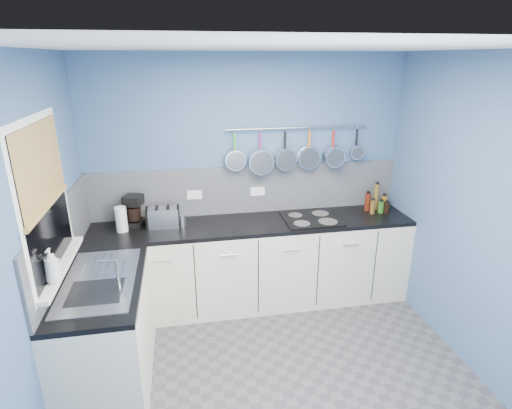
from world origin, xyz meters
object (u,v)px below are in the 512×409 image
object	(u,v)px
soap_bottle_b	(55,266)
paper_towel	(121,219)
soap_bottle_a	(51,266)
toaster	(163,217)
coffee_maker	(134,211)
hob	(311,219)
canister	(182,220)

from	to	relation	value
soap_bottle_b	paper_towel	xyz separation A→B (m)	(0.29, 1.09, -0.12)
soap_bottle_a	toaster	world-z (taller)	soap_bottle_a
soap_bottle_a	coffee_maker	world-z (taller)	soap_bottle_a
paper_towel	hob	xyz separation A→B (m)	(1.84, -0.04, -0.11)
soap_bottle_b	hob	bearing A→B (deg)	26.33
soap_bottle_a	toaster	bearing A→B (deg)	61.10
soap_bottle_b	soap_bottle_a	bearing A→B (deg)	-90.00
coffee_maker	canister	world-z (taller)	coffee_maker
soap_bottle_a	paper_towel	world-z (taller)	soap_bottle_a
soap_bottle_b	coffee_maker	xyz separation A→B (m)	(0.39, 1.21, -0.08)
paper_towel	toaster	size ratio (longest dim) A/B	0.81
soap_bottle_b	toaster	bearing A→B (deg)	59.73
paper_towel	canister	bearing A→B (deg)	2.55
paper_towel	hob	bearing A→B (deg)	-1.14
soap_bottle_a	soap_bottle_b	distance (m)	0.07
toaster	hob	bearing A→B (deg)	-1.87
hob	soap_bottle_b	bearing A→B (deg)	-153.67
toaster	hob	size ratio (longest dim) A/B	0.53
toaster	canister	size ratio (longest dim) A/B	2.47
coffee_maker	canister	bearing A→B (deg)	7.78
soap_bottle_b	paper_towel	bearing A→B (deg)	75.33
paper_towel	canister	distance (m)	0.56
soap_bottle_b	coffee_maker	bearing A→B (deg)	72.06
canister	hob	world-z (taller)	canister
soap_bottle_a	canister	bearing A→B (deg)	54.50
coffee_maker	canister	distance (m)	0.47
soap_bottle_b	hob	size ratio (longest dim) A/B	0.31
paper_towel	toaster	world-z (taller)	paper_towel
soap_bottle_b	toaster	xyz separation A→B (m)	(0.66, 1.14, -0.14)
soap_bottle_b	toaster	distance (m)	1.32
toaster	paper_towel	bearing A→B (deg)	-171.17
paper_towel	coffee_maker	distance (m)	0.16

